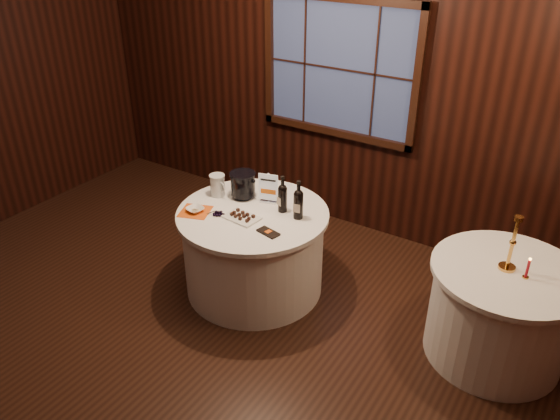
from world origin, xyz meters
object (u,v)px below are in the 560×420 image
Objects in this scene: brass_candlestick at (511,250)px; grape_bunch at (218,214)px; chocolate_box at (268,232)px; glass_pitcher at (218,185)px; red_candle at (527,270)px; cracker_bowl at (195,209)px; main_table at (254,250)px; sign_stand at (268,192)px; port_bottle_right at (298,202)px; ice_bucket at (243,184)px; side_table at (499,312)px; port_bottle_left at (282,196)px; chocolate_plate at (242,217)px.

grape_bunch is at bearing -166.52° from brass_candlestick.
chocolate_box is 1.76m from brass_candlestick.
glass_pitcher reaches higher than grape_bunch.
red_candle is at bearing 11.69° from grape_bunch.
cracker_bowl is 0.84× the size of red_candle.
main_table is 0.54m from chocolate_box.
brass_candlestick is at bearing -14.12° from sign_stand.
main_table is 3.84× the size of port_bottle_right.
port_bottle_right is at bearing -4.99° from ice_bucket.
cracker_bowl is at bearing -69.58° from glass_pitcher.
grape_bunch is at bearing -168.31° from red_candle.
port_bottle_right is 0.80m from glass_pitcher.
port_bottle_right is at bearing -175.44° from red_candle.
grape_bunch reaches higher than side_table.
ice_bucket is 1.41× the size of red_candle.
sign_stand is (0.01, 0.22, 0.48)m from main_table.
port_bottle_right is at bearing -173.52° from brass_candlestick.
brass_candlestick is at bearing 21.59° from glass_pitcher.
port_bottle_left is 1.78m from brass_candlestick.
cracker_bowl is (-0.21, -0.04, 0.00)m from grape_bunch.
brass_candlestick is (2.20, 0.13, 0.03)m from ice_bucket.
main_table is 7.03× the size of chocolate_box.
port_bottle_right is at bearing -31.61° from sign_stand.
side_table is 2.04m from sign_stand.
chocolate_plate is 1.66× the size of chocolate_box.
port_bottle_right is 2.39× the size of cracker_bowl.
port_bottle_left is at bearing -175.21° from side_table.
side_table is at bearing 12.27° from chocolate_plate.
cracker_bowl reaches higher than main_table.
glass_pitcher is (-0.21, -0.09, -0.02)m from ice_bucket.
sign_stand is at bearing 64.00° from grape_bunch.
red_candle reaches higher than chocolate_box.
glass_pitcher is (-2.43, -0.22, 0.48)m from side_table.
sign_stand is at bearing 86.62° from main_table.
grape_bunch is at bearing -167.68° from chocolate_box.
ice_bucket is 0.77× the size of chocolate_plate.
sign_stand reaches higher than red_candle.
glass_pitcher is at bearing -174.85° from side_table.
grape_bunch is 0.38m from glass_pitcher.
sign_stand is 1.98× the size of cracker_bowl.
main_table is 0.58m from ice_bucket.
brass_candlestick is (2.18, 0.52, 0.13)m from grape_bunch.
chocolate_plate is at bearing -167.73° from side_table.
chocolate_box reaches higher than main_table.
chocolate_plate is at bearing -55.77° from ice_bucket.
port_bottle_left is (-1.80, -0.15, 0.52)m from side_table.
cracker_bowl is 2.57m from red_candle.
side_table is at bearing 3.22° from ice_bucket.
main_table is 3.99× the size of port_bottle_left.
chocolate_box is (0.10, -0.36, -0.13)m from port_bottle_left.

